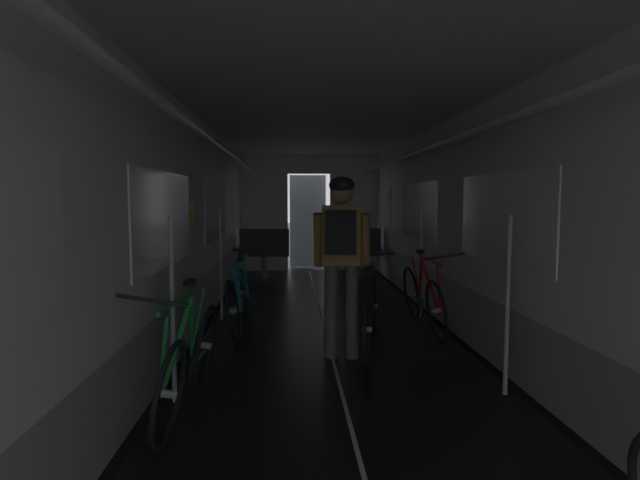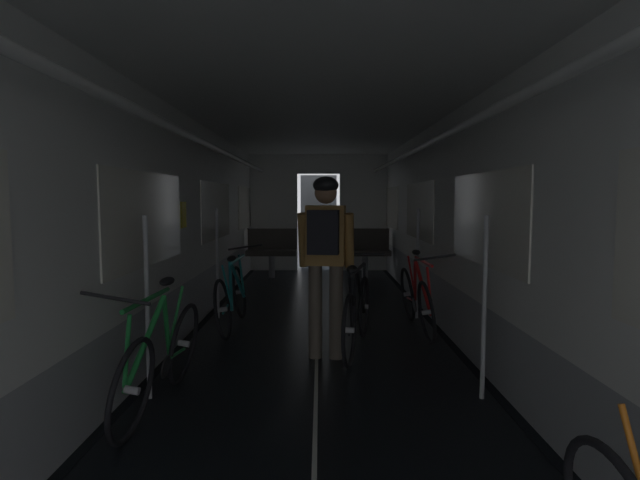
{
  "view_description": "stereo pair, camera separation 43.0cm",
  "coord_description": "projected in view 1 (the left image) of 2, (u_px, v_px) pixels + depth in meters",
  "views": [
    {
      "loc": [
        -0.4,
        -1.62,
        1.52
      ],
      "look_at": [
        0.0,
        5.09,
        0.97
      ],
      "focal_mm": 28.27,
      "sensor_mm": 36.0,
      "label": 1
    },
    {
      "loc": [
        0.03,
        -1.64,
        1.52
      ],
      "look_at": [
        0.0,
        5.09,
        0.97
      ],
      "focal_mm": 28.27,
      "sensor_mm": 36.0,
      "label": 2
    }
  ],
  "objects": [
    {
      "name": "bench_seat_far_right",
      "position": [
        357.0,
        248.0,
        9.8
      ],
      "size": [
        0.98,
        0.51,
        0.95
      ],
      "color": "gray",
      "rests_on": "ground"
    },
    {
      "name": "bench_seat_far_left",
      "position": [
        264.0,
        248.0,
        9.7
      ],
      "size": [
        0.98,
        0.51,
        0.95
      ],
      "color": "gray",
      "rests_on": "ground"
    },
    {
      "name": "bicycle_teal",
      "position": [
        239.0,
        297.0,
        5.86
      ],
      "size": [
        0.44,
        1.69,
        0.96
      ],
      "color": "black",
      "rests_on": "ground"
    },
    {
      "name": "train_car_shell",
      "position": [
        328.0,
        182.0,
        5.21
      ],
      "size": [
        3.14,
        12.34,
        2.57
      ],
      "color": "black",
      "rests_on": "ground"
    },
    {
      "name": "bicycle_red",
      "position": [
        423.0,
        297.0,
        5.87
      ],
      "size": [
        0.44,
        1.69,
        0.96
      ],
      "color": "black",
      "rests_on": "ground"
    },
    {
      "name": "bicycle_black_in_aisle",
      "position": [
        370.0,
        312.0,
        5.07
      ],
      "size": [
        0.53,
        1.66,
        0.93
      ],
      "color": "black",
      "rests_on": "ground"
    },
    {
      "name": "person_cyclist_aisle",
      "position": [
        341.0,
        247.0,
        4.73
      ],
      "size": [
        0.55,
        0.42,
        1.73
      ],
      "color": "brown",
      "rests_on": "ground"
    },
    {
      "name": "bicycle_green",
      "position": [
        189.0,
        359.0,
        3.59
      ],
      "size": [
        0.45,
        1.69,
        0.96
      ],
      "color": "black",
      "rests_on": "ground"
    }
  ]
}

